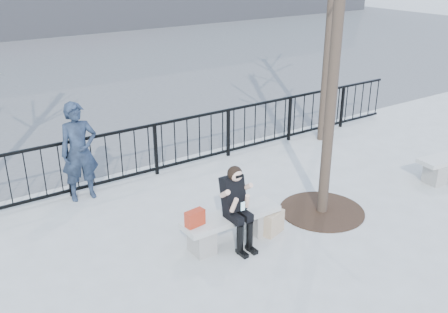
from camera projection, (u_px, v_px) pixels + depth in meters
ground at (231, 241)px, 7.99m from camera, size 120.00×120.00×0.00m
street_surface at (12, 70)px, 19.48m from camera, size 60.00×23.00×0.01m
railing at (147, 151)px, 10.08m from camera, size 14.00×0.06×1.10m
tree_grate at (322, 211)px, 8.90m from camera, size 1.50×1.50×0.02m
bench_main at (231, 225)px, 7.88m from camera, size 1.65×0.46×0.49m
seated_woman at (237, 208)px, 7.62m from camera, size 0.50×0.64×1.34m
handbag at (195, 218)px, 7.44m from camera, size 0.31×0.18×0.25m
shopping_bag at (274, 223)px, 8.14m from camera, size 0.43×0.27×0.38m
standing_man at (79, 152)px, 9.05m from camera, size 0.71×0.49×1.86m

